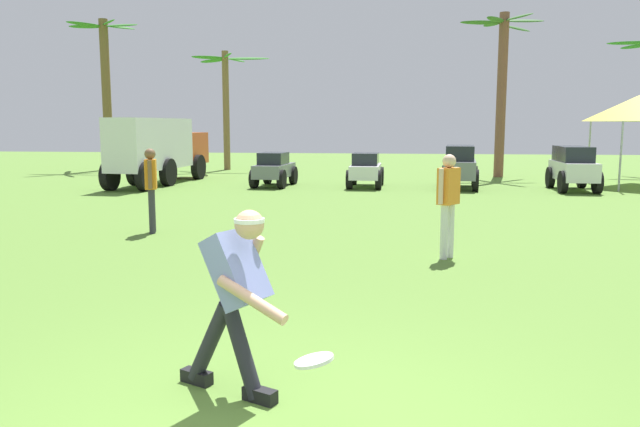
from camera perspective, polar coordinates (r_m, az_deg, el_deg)
frisbee_thrower at (r=4.59m, az=-7.68°, el=-7.10°), size 0.97×0.74×1.40m
frisbee_in_flight at (r=4.07m, az=-0.56°, el=-13.29°), size 0.30×0.30×0.08m
teammate_near_sideline at (r=11.88m, az=-15.19°, el=2.77°), size 0.30×0.49×1.56m
teammate_midfield at (r=9.43m, az=11.65°, el=1.57°), size 0.36×0.44×1.56m
parked_car_slot_a at (r=20.36m, az=-4.22°, el=4.09°), size 1.24×2.26×1.10m
parked_car_slot_b at (r=20.07m, az=4.20°, el=4.03°), size 1.12×2.22×1.10m
parked_car_slot_c at (r=20.16m, az=12.66°, el=4.32°), size 1.37×2.48×1.34m
parked_car_slot_d at (r=20.48m, az=22.13°, el=3.98°), size 1.19×2.42×1.34m
box_truck at (r=21.69m, az=-14.53°, el=5.86°), size 1.74×5.97×2.20m
palm_tree_far_left at (r=29.42m, az=-18.97°, el=11.11°), size 3.16×3.36×6.52m
palm_tree_left_of_centre at (r=28.16m, az=-8.55°, el=10.56°), size 3.48×3.37×5.17m
palm_tree_right_of_centre at (r=25.00m, az=16.32°, el=11.41°), size 3.16×3.04×6.13m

